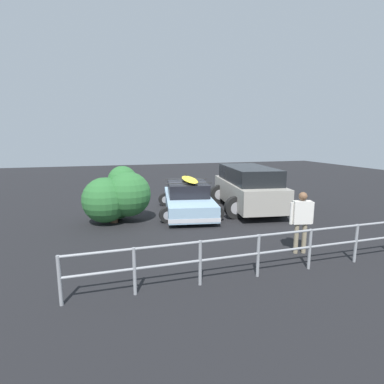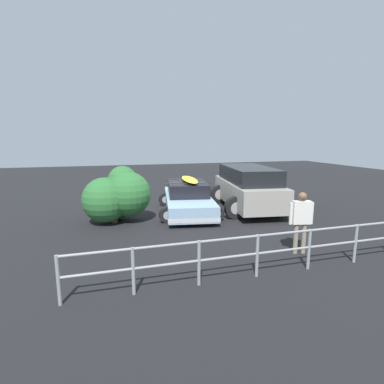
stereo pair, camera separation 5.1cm
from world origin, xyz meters
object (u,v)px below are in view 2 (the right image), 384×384
at_px(sedan_car, 188,198).
at_px(suv_car, 248,187).
at_px(person_bystander, 301,217).
at_px(bush_near_left, 118,196).

bearing_deg(sedan_car, suv_car, 175.67).
xyz_separation_m(person_bystander, bush_near_left, (4.44, -4.36, -0.04)).
height_order(suv_car, bush_near_left, bush_near_left).
bearing_deg(person_bystander, suv_car, -100.31).
bearing_deg(bush_near_left, suv_car, -175.17).
bearing_deg(bush_near_left, sedan_car, -166.89).
height_order(sedan_car, bush_near_left, bush_near_left).
relative_size(sedan_car, person_bystander, 2.86).
relative_size(suv_car, person_bystander, 2.96).
bearing_deg(sedan_car, person_bystander, 108.57).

